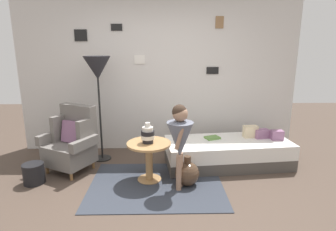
% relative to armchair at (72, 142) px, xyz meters
% --- Properties ---
extents(ground_plane, '(12.00, 12.00, 0.00)m').
position_rel_armchair_xyz_m(ground_plane, '(1.28, -1.02, -0.44)').
color(ground_plane, '#4C3D33').
extents(gallery_wall, '(4.80, 0.12, 2.60)m').
position_rel_armchair_xyz_m(gallery_wall, '(1.28, 0.93, 0.86)').
color(gallery_wall, silver).
rests_on(gallery_wall, ground).
extents(rug, '(1.78, 1.37, 0.01)m').
position_rel_armchair_xyz_m(rug, '(1.26, -0.54, -0.43)').
color(rug, '#333842').
rests_on(rug, ground).
extents(armchair, '(0.90, 0.82, 0.97)m').
position_rel_armchair_xyz_m(armchair, '(0.00, 0.00, 0.00)').
color(armchair, olive).
rests_on(armchair, ground).
extents(daybed, '(1.97, 0.99, 0.40)m').
position_rel_armchair_xyz_m(daybed, '(2.37, 0.11, -0.24)').
color(daybed, '#4C4742').
rests_on(daybed, ground).
extents(pillow_head, '(0.18, 0.12, 0.15)m').
position_rel_armchair_xyz_m(pillow_head, '(3.14, 0.14, 0.03)').
color(pillow_head, gray).
rests_on(pillow_head, daybed).
extents(pillow_mid, '(0.24, 0.16, 0.14)m').
position_rel_armchair_xyz_m(pillow_mid, '(2.93, 0.23, 0.03)').
color(pillow_mid, gray).
rests_on(pillow_mid, daybed).
extents(pillow_back, '(0.23, 0.14, 0.19)m').
position_rel_armchair_xyz_m(pillow_back, '(2.76, 0.27, 0.06)').
color(pillow_back, beige).
rests_on(pillow_back, daybed).
extents(side_table, '(0.60, 0.60, 0.55)m').
position_rel_armchair_xyz_m(side_table, '(1.16, -0.39, -0.04)').
color(side_table, tan).
rests_on(side_table, ground).
extents(vase_striped, '(0.18, 0.18, 0.28)m').
position_rel_armchair_xyz_m(vase_striped, '(1.15, -0.39, 0.23)').
color(vase_striped, black).
rests_on(vase_striped, side_table).
extents(floor_lamp, '(0.42, 0.42, 1.68)m').
position_rel_armchair_xyz_m(floor_lamp, '(0.35, 0.38, 1.01)').
color(floor_lamp, black).
rests_on(floor_lamp, ground).
extents(person_child, '(0.34, 0.34, 1.13)m').
position_rel_armchair_xyz_m(person_child, '(1.57, -0.64, 0.28)').
color(person_child, '#A37A60').
rests_on(person_child, ground).
extents(book_on_daybed, '(0.26, 0.23, 0.03)m').
position_rel_armchair_xyz_m(book_on_daybed, '(2.14, 0.21, -0.02)').
color(book_on_daybed, '#5F8E42').
rests_on(book_on_daybed, daybed).
extents(demijohn_near, '(0.33, 0.33, 0.41)m').
position_rel_armchair_xyz_m(demijohn_near, '(1.68, -0.55, -0.27)').
color(demijohn_near, '#473323').
rests_on(demijohn_near, ground).
extents(magazine_basket, '(0.28, 0.28, 0.28)m').
position_rel_armchair_xyz_m(magazine_basket, '(-0.41, -0.45, -0.30)').
color(magazine_basket, black).
rests_on(magazine_basket, ground).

